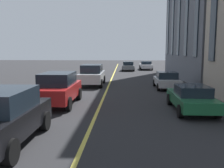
{
  "coord_description": "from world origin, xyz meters",
  "views": [
    {
      "loc": [
        2.49,
        -1.37,
        3.2
      ],
      "look_at": [
        12.57,
        -0.89,
        1.83
      ],
      "focal_mm": 40.66,
      "sensor_mm": 36.0,
      "label": 1
    }
  ],
  "objects_px": {
    "car_white_mid": "(146,65)",
    "car_red_parked_a": "(58,88)",
    "car_silver_near": "(92,75)",
    "car_grey_far": "(128,66)",
    "car_black_parked_b": "(3,116)",
    "car_green_trailing": "(191,98)",
    "car_silver_oncoming": "(167,80)"
  },
  "relations": [
    {
      "from": "car_white_mid",
      "to": "car_red_parked_a",
      "type": "bearing_deg",
      "value": 164.62
    },
    {
      "from": "car_silver_near",
      "to": "car_red_parked_a",
      "type": "bearing_deg",
      "value": 173.23
    },
    {
      "from": "car_grey_far",
      "to": "car_red_parked_a",
      "type": "distance_m",
      "value": 24.91
    },
    {
      "from": "car_silver_near",
      "to": "car_black_parked_b",
      "type": "xyz_separation_m",
      "value": [
        -14.42,
        1.2,
        0.0
      ]
    },
    {
      "from": "car_silver_near",
      "to": "car_white_mid",
      "type": "relative_size",
      "value": 1.07
    },
    {
      "from": "car_green_trailing",
      "to": "car_red_parked_a",
      "type": "bearing_deg",
      "value": 80.41
    },
    {
      "from": "car_silver_oncoming",
      "to": "car_grey_far",
      "type": "height_order",
      "value": "same"
    },
    {
      "from": "car_red_parked_a",
      "to": "car_white_mid",
      "type": "bearing_deg",
      "value": -15.38
    },
    {
      "from": "car_black_parked_b",
      "to": "car_green_trailing",
      "type": "xyz_separation_m",
      "value": [
        5.06,
        -7.61,
        -0.27
      ]
    },
    {
      "from": "car_grey_far",
      "to": "car_silver_oncoming",
      "type": "bearing_deg",
      "value": -170.82
    },
    {
      "from": "car_green_trailing",
      "to": "car_red_parked_a",
      "type": "relative_size",
      "value": 0.94
    },
    {
      "from": "car_white_mid",
      "to": "car_black_parked_b",
      "type": "bearing_deg",
      "value": 167.06
    },
    {
      "from": "car_green_trailing",
      "to": "car_red_parked_a",
      "type": "xyz_separation_m",
      "value": [
        1.25,
        7.37,
        0.27
      ]
    },
    {
      "from": "car_black_parked_b",
      "to": "car_silver_oncoming",
      "type": "xyz_separation_m",
      "value": [
        12.84,
        -7.61,
        -0.27
      ]
    },
    {
      "from": "car_black_parked_b",
      "to": "car_grey_far",
      "type": "height_order",
      "value": "car_black_parked_b"
    },
    {
      "from": "car_black_parked_b",
      "to": "car_white_mid",
      "type": "xyz_separation_m",
      "value": [
        33.1,
        -7.61,
        -0.27
      ]
    },
    {
      "from": "car_green_trailing",
      "to": "car_grey_far",
      "type": "distance_m",
      "value": 25.91
    },
    {
      "from": "car_silver_near",
      "to": "car_green_trailing",
      "type": "bearing_deg",
      "value": -145.62
    },
    {
      "from": "car_black_parked_b",
      "to": "car_red_parked_a",
      "type": "height_order",
      "value": "same"
    },
    {
      "from": "car_black_parked_b",
      "to": "car_grey_far",
      "type": "xyz_separation_m",
      "value": [
        30.8,
        -4.7,
        -0.27
      ]
    },
    {
      "from": "car_silver_oncoming",
      "to": "car_red_parked_a",
      "type": "height_order",
      "value": "car_red_parked_a"
    },
    {
      "from": "car_silver_near",
      "to": "car_green_trailing",
      "type": "xyz_separation_m",
      "value": [
        -9.36,
        -6.41,
        -0.27
      ]
    },
    {
      "from": "car_silver_near",
      "to": "car_grey_far",
      "type": "relative_size",
      "value": 1.21
    },
    {
      "from": "car_silver_near",
      "to": "car_black_parked_b",
      "type": "height_order",
      "value": "same"
    },
    {
      "from": "car_green_trailing",
      "to": "car_grey_far",
      "type": "xyz_separation_m",
      "value": [
        25.74,
        2.9,
        -0.0
      ]
    },
    {
      "from": "car_grey_far",
      "to": "car_white_mid",
      "type": "bearing_deg",
      "value": -51.64
    },
    {
      "from": "car_grey_far",
      "to": "car_red_parked_a",
      "type": "xyz_separation_m",
      "value": [
        -24.5,
        4.47,
        0.27
      ]
    },
    {
      "from": "car_silver_near",
      "to": "car_black_parked_b",
      "type": "relative_size",
      "value": 1.0
    },
    {
      "from": "car_silver_near",
      "to": "car_silver_oncoming",
      "type": "height_order",
      "value": "car_silver_near"
    },
    {
      "from": "car_silver_oncoming",
      "to": "car_black_parked_b",
      "type": "bearing_deg",
      "value": 149.37
    },
    {
      "from": "car_green_trailing",
      "to": "car_grey_far",
      "type": "height_order",
      "value": "car_grey_far"
    },
    {
      "from": "car_silver_near",
      "to": "car_grey_far",
      "type": "distance_m",
      "value": 16.76
    }
  ]
}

